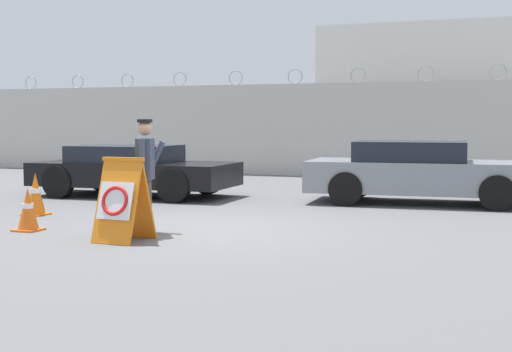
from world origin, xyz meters
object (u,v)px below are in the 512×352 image
parked_car_rear_sedan (420,172)px  security_guard (146,170)px  barricade_sign (122,200)px  parked_car_front_coupe (133,170)px  traffic_cone_mid (36,194)px  traffic_cone_near (28,209)px

parked_car_rear_sedan → security_guard: bearing=-125.8°
barricade_sign → parked_car_front_coupe: 6.03m
barricade_sign → traffic_cone_mid: size_ratio=1.55×
parked_car_rear_sedan → traffic_cone_mid: bearing=-149.5°
parked_car_front_coupe → traffic_cone_mid: bearing=-91.5°
traffic_cone_near → parked_car_front_coupe: 5.08m
security_guard → parked_car_front_coupe: bearing=13.1°
traffic_cone_mid → parked_car_front_coupe: 3.42m
parked_car_rear_sedan → parked_car_front_coupe: bearing=-176.6°
traffic_cone_near → traffic_cone_mid: (-1.06, 1.54, 0.05)m
traffic_cone_mid → parked_car_front_coupe: parked_car_front_coupe is taller
parked_car_rear_sedan → barricade_sign: bearing=-122.1°
barricade_sign → security_guard: size_ratio=0.69×
parked_car_front_coupe → parked_car_rear_sedan: parked_car_rear_sedan is taller
security_guard → traffic_cone_near: bearing=84.5°
security_guard → parked_car_rear_sedan: (3.28, 5.33, -0.29)m
barricade_sign → traffic_cone_mid: bearing=149.7°
parked_car_front_coupe → security_guard: bearing=-59.6°
parked_car_front_coupe → barricade_sign: bearing=-63.0°
security_guard → parked_car_rear_sedan: bearing=-51.0°
traffic_cone_near → parked_car_rear_sedan: 7.68m
security_guard → parked_car_rear_sedan: size_ratio=0.36×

